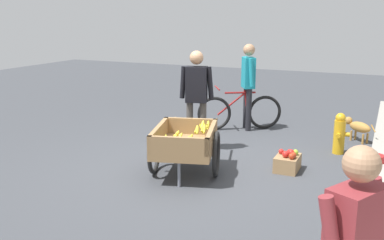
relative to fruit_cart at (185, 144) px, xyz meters
The scene contains 9 objects.
ground_plane 0.53m from the fruit_cart, behind, with size 24.00×24.00×0.00m, color #3D3F44.
fruit_cart is the anchor object (origin of this frame).
vendor_person 1.27m from the fruit_cart, 163.91° to the right, with size 0.29×0.54×1.64m.
bicycle 2.68m from the fruit_cart, behind, with size 0.91×1.45×0.85m.
cyclist_person 2.81m from the fruit_cart, behind, with size 0.46×0.35×1.66m.
dog 3.45m from the fruit_cart, 142.98° to the left, with size 0.45×0.55×0.40m.
fire_hydrant 2.65m from the fruit_cart, 135.56° to the left, with size 0.25×0.25×0.67m.
plastic_bucket 2.78m from the fruit_cart, 118.26° to the left, with size 0.24×0.24×0.22m, color #B21E1E.
apple_crate 1.52m from the fruit_cart, 120.33° to the left, with size 0.44×0.32×0.32m.
Camera 1 is at (5.57, 2.47, 2.20)m, focal length 41.01 mm.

